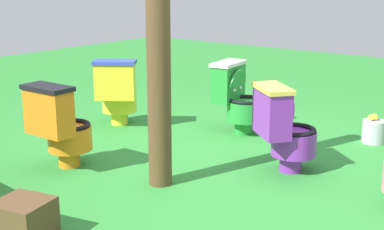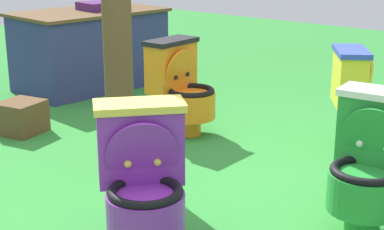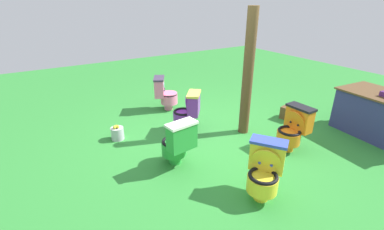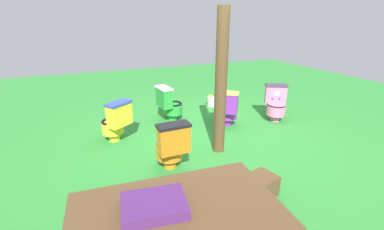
{
  "view_description": "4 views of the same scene",
  "coord_description": "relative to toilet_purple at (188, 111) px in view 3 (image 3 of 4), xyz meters",
  "views": [
    {
      "loc": [
        -2.48,
        3.55,
        1.58
      ],
      "look_at": [
        0.51,
        -0.31,
        0.31
      ],
      "focal_mm": 50.54,
      "sensor_mm": 36.0,
      "label": 1
    },
    {
      "loc": [
        -2.35,
        -2.11,
        1.49
      ],
      "look_at": [
        0.24,
        0.07,
        0.47
      ],
      "focal_mm": 56.06,
      "sensor_mm": 36.0,
      "label": 2
    },
    {
      "loc": [
        3.42,
        -2.57,
        2.29
      ],
      "look_at": [
        0.04,
        -0.47,
        0.54
      ],
      "focal_mm": 25.23,
      "sensor_mm": 36.0,
      "label": 3
    },
    {
      "loc": [
        2.03,
        3.92,
        2.02
      ],
      "look_at": [
        0.24,
        -0.24,
        0.34
      ],
      "focal_mm": 24.79,
      "sensor_mm": 36.0,
      "label": 4
    }
  ],
  "objects": [
    {
      "name": "small_crate",
      "position": [
        0.69,
        2.01,
        -0.25
      ],
      "size": [
        0.37,
        0.36,
        0.25
      ],
      "primitive_type": "cube",
      "rotation": [
        0.0,
        0.0,
        4.94
      ],
      "color": "brown",
      "rests_on": "ground"
    },
    {
      "name": "toilet_purple",
      "position": [
        0.0,
        0.0,
        0.0
      ],
      "size": [
        0.62,
        0.64,
        0.73
      ],
      "rotation": [
        0.0,
        0.0,
        2.45
      ],
      "color": "purple",
      "rests_on": "ground"
    },
    {
      "name": "lemon_bucket",
      "position": [
        -0.31,
        -1.25,
        -0.26
      ],
      "size": [
        0.22,
        0.22,
        0.28
      ],
      "color": "#B7B7BF",
      "rests_on": "ground"
    },
    {
      "name": "toilet_green",
      "position": [
        0.92,
        -0.73,
        0.0
      ],
      "size": [
        0.54,
        0.46,
        0.73
      ],
      "rotation": [
        0.0,
        0.0,
        1.69
      ],
      "color": "green",
      "rests_on": "ground"
    },
    {
      "name": "toilet_yellow",
      "position": [
        2.06,
        -0.16,
        0.0
      ],
      "size": [
        0.61,
        0.63,
        0.73
      ],
      "rotation": [
        0.0,
        0.0,
        3.75
      ],
      "color": "yellow",
      "rests_on": "ground"
    },
    {
      "name": "toilet_pink",
      "position": [
        -1.1,
        0.07,
        -0.0
      ],
      "size": [
        0.59,
        0.62,
        0.73
      ],
      "rotation": [
        0.0,
        0.0,
        5.78
      ],
      "color": "pink",
      "rests_on": "ground"
    },
    {
      "name": "ground",
      "position": [
        0.49,
        0.23,
        -0.37
      ],
      "size": [
        14.0,
        14.0,
        0.0
      ],
      "primitive_type": "plane",
      "color": "#2D8433"
    },
    {
      "name": "vendor_table",
      "position": [
        2.03,
        2.74,
        0.02
      ],
      "size": [
        1.53,
        0.98,
        0.85
      ],
      "rotation": [
        0.0,
        0.0,
        -0.08
      ],
      "color": "navy",
      "rests_on": "ground"
    },
    {
      "name": "wooden_post",
      "position": [
        0.62,
        0.82,
        0.71
      ],
      "size": [
        0.18,
        0.18,
        2.17
      ],
      "primitive_type": "cylinder",
      "color": "brown",
      "rests_on": "ground"
    },
    {
      "name": "toilet_orange",
      "position": [
        1.5,
        1.06,
        0.0
      ],
      "size": [
        0.44,
        0.5,
        0.73
      ],
      "rotation": [
        0.0,
        0.0,
        3.16
      ],
      "color": "orange",
      "rests_on": "ground"
    }
  ]
}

